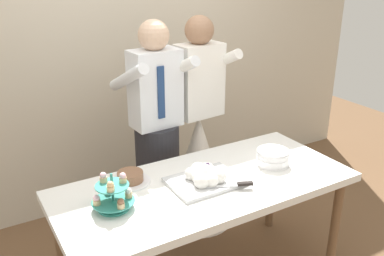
% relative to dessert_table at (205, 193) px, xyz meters
% --- Properties ---
extents(rear_wall, '(5.20, 0.10, 2.90)m').
position_rel_dessert_table_xyz_m(rear_wall, '(0.00, 1.41, 0.75)').
color(rear_wall, beige).
rests_on(rear_wall, ground_plane).
extents(dessert_table, '(1.80, 0.80, 0.78)m').
position_rel_dessert_table_xyz_m(dessert_table, '(0.00, 0.00, 0.00)').
color(dessert_table, white).
rests_on(dessert_table, ground_plane).
extents(cupcake_stand, '(0.23, 0.23, 0.21)m').
position_rel_dessert_table_xyz_m(cupcake_stand, '(-0.58, 0.01, 0.15)').
color(cupcake_stand, teal).
rests_on(cupcake_stand, dessert_table).
extents(main_cake_tray, '(0.42, 0.36, 0.12)m').
position_rel_dessert_table_xyz_m(main_cake_tray, '(-0.01, -0.01, 0.12)').
color(main_cake_tray, silver).
rests_on(main_cake_tray, dessert_table).
extents(plate_stack, '(0.21, 0.21, 0.10)m').
position_rel_dessert_table_xyz_m(plate_stack, '(0.50, -0.02, 0.12)').
color(plate_stack, white).
rests_on(plate_stack, dessert_table).
extents(round_cake, '(0.24, 0.24, 0.07)m').
position_rel_dessert_table_xyz_m(round_cake, '(-0.39, 0.23, 0.10)').
color(round_cake, white).
rests_on(round_cake, dessert_table).
extents(person_groom, '(0.48, 0.51, 1.66)m').
position_rel_dessert_table_xyz_m(person_groom, '(-0.00, 0.66, 0.05)').
color(person_groom, '#232328').
rests_on(person_groom, ground_plane).
extents(person_bride, '(0.56, 0.56, 1.66)m').
position_rel_dessert_table_xyz_m(person_bride, '(0.37, 0.69, -0.12)').
color(person_bride, white).
rests_on(person_bride, ground_plane).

